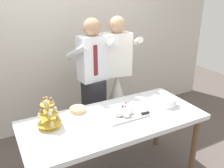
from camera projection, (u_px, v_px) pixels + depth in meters
rear_wall at (63, 28)px, 3.39m from camera, size 5.20×0.10×2.90m
dessert_table at (114, 125)px, 2.45m from camera, size 1.80×0.80×0.78m
cupcake_stand at (49, 116)px, 2.23m from camera, size 0.23×0.23×0.31m
main_cake_tray at (123, 111)px, 2.47m from camera, size 0.44×0.31×0.13m
plate_stack at (167, 101)px, 2.67m from camera, size 0.21×0.21×0.10m
round_cake at (78, 110)px, 2.53m from camera, size 0.24×0.24×0.06m
person_groom at (94, 92)px, 3.08m from camera, size 0.51×0.53×1.66m
person_bride at (117, 98)px, 3.31m from camera, size 0.57×0.56×1.66m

